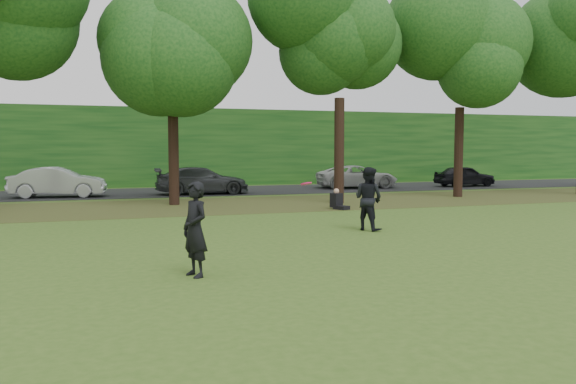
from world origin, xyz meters
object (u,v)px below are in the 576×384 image
(player_right, at_px, (368,199))
(seated_person, at_px, (338,202))
(frisbee, at_px, (306,184))
(player_left, at_px, (195,229))

(player_right, relative_size, seated_person, 2.25)
(player_right, relative_size, frisbee, 5.77)
(seated_person, bearing_deg, player_left, -150.84)
(seated_person, bearing_deg, player_right, -129.24)
(player_right, bearing_deg, frisbee, 101.61)
(frisbee, relative_size, seated_person, 0.39)
(player_left, xyz_separation_m, seated_person, (7.23, 9.99, -0.59))
(frisbee, bearing_deg, player_right, 40.77)
(seated_person, bearing_deg, frisbee, -143.04)
(player_left, bearing_deg, frisbee, 102.33)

